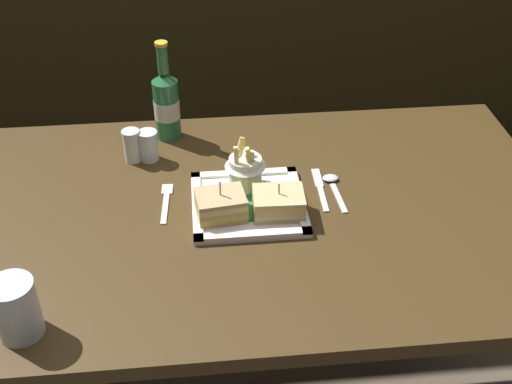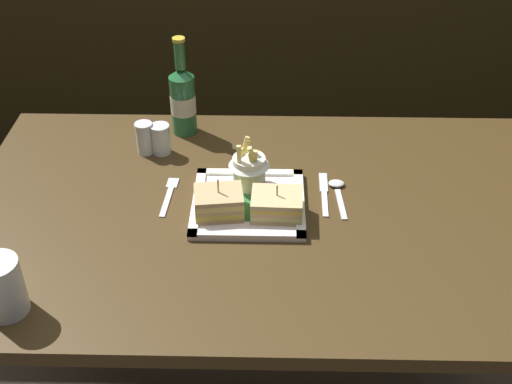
{
  "view_description": "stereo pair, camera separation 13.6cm",
  "coord_description": "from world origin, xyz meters",
  "px_view_note": "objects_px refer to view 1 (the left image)",
  "views": [
    {
      "loc": [
        -0.13,
        -1.1,
        1.58
      ],
      "look_at": [
        -0.02,
        0.0,
        0.77
      ],
      "focal_mm": 46.59,
      "sensor_mm": 36.0,
      "label": 1
    },
    {
      "loc": [
        0.01,
        -1.11,
        1.58
      ],
      "look_at": [
        -0.02,
        0.0,
        0.77
      ],
      "focal_mm": 46.59,
      "sensor_mm": 36.0,
      "label": 2
    }
  ],
  "objects_px": {
    "fork": "(166,201)",
    "fries_cup": "(245,167)",
    "spoon": "(333,183)",
    "sandwich_half_left": "(221,205)",
    "sandwich_half_right": "(279,203)",
    "beer_bottle": "(166,103)",
    "dining_table": "(263,254)",
    "pepper_shaker": "(149,147)",
    "salt_shaker": "(132,147)",
    "water_glass": "(17,312)",
    "knife": "(320,187)",
    "square_plate": "(248,204)"
  },
  "relations": [
    {
      "from": "fork",
      "to": "fries_cup",
      "type": "bearing_deg",
      "value": 8.28
    },
    {
      "from": "spoon",
      "to": "sandwich_half_left",
      "type": "bearing_deg",
      "value": -158.81
    },
    {
      "from": "sandwich_half_right",
      "to": "beer_bottle",
      "type": "bearing_deg",
      "value": 123.33
    },
    {
      "from": "dining_table",
      "to": "pepper_shaker",
      "type": "distance_m",
      "value": 0.36
    },
    {
      "from": "sandwich_half_right",
      "to": "fork",
      "type": "xyz_separation_m",
      "value": [
        -0.23,
        0.07,
        -0.03
      ]
    },
    {
      "from": "sandwich_half_right",
      "to": "salt_shaker",
      "type": "height_order",
      "value": "sandwich_half_right"
    },
    {
      "from": "water_glass",
      "to": "beer_bottle",
      "type": "bearing_deg",
      "value": 68.45
    },
    {
      "from": "beer_bottle",
      "to": "dining_table",
      "type": "bearing_deg",
      "value": -57.68
    },
    {
      "from": "water_glass",
      "to": "spoon",
      "type": "xyz_separation_m",
      "value": [
        0.6,
        0.37,
        -0.04
      ]
    },
    {
      "from": "water_glass",
      "to": "knife",
      "type": "bearing_deg",
      "value": 32.21
    },
    {
      "from": "sandwich_half_right",
      "to": "water_glass",
      "type": "xyz_separation_m",
      "value": [
        -0.47,
        -0.27,
        0.01
      ]
    },
    {
      "from": "fork",
      "to": "spoon",
      "type": "xyz_separation_m",
      "value": [
        0.36,
        0.02,
        0.0
      ]
    },
    {
      "from": "sandwich_half_left",
      "to": "sandwich_half_right",
      "type": "distance_m",
      "value": 0.12
    },
    {
      "from": "dining_table",
      "to": "knife",
      "type": "distance_m",
      "value": 0.19
    },
    {
      "from": "dining_table",
      "to": "sandwich_half_right",
      "type": "height_order",
      "value": "sandwich_half_right"
    },
    {
      "from": "dining_table",
      "to": "salt_shaker",
      "type": "xyz_separation_m",
      "value": [
        -0.28,
        0.22,
        0.16
      ]
    },
    {
      "from": "pepper_shaker",
      "to": "spoon",
      "type": "bearing_deg",
      "value": -20.04
    },
    {
      "from": "fries_cup",
      "to": "spoon",
      "type": "xyz_separation_m",
      "value": [
        0.19,
        -0.0,
        -0.06
      ]
    },
    {
      "from": "fries_cup",
      "to": "beer_bottle",
      "type": "height_order",
      "value": "beer_bottle"
    },
    {
      "from": "dining_table",
      "to": "sandwich_half_left",
      "type": "xyz_separation_m",
      "value": [
        -0.09,
        -0.03,
        0.16
      ]
    },
    {
      "from": "pepper_shaker",
      "to": "beer_bottle",
      "type": "bearing_deg",
      "value": 66.0
    },
    {
      "from": "fork",
      "to": "knife",
      "type": "bearing_deg",
      "value": 2.57
    },
    {
      "from": "water_glass",
      "to": "pepper_shaker",
      "type": "height_order",
      "value": "water_glass"
    },
    {
      "from": "spoon",
      "to": "salt_shaker",
      "type": "xyz_separation_m",
      "value": [
        -0.44,
        0.15,
        0.03
      ]
    },
    {
      "from": "square_plate",
      "to": "fork",
      "type": "bearing_deg",
      "value": 168.12
    },
    {
      "from": "sandwich_half_right",
      "to": "pepper_shaker",
      "type": "xyz_separation_m",
      "value": [
        -0.27,
        0.24,
        -0.0
      ]
    },
    {
      "from": "square_plate",
      "to": "sandwich_half_left",
      "type": "height_order",
      "value": "sandwich_half_left"
    },
    {
      "from": "beer_bottle",
      "to": "spoon",
      "type": "xyz_separation_m",
      "value": [
        0.36,
        -0.25,
        -0.09
      ]
    },
    {
      "from": "fork",
      "to": "salt_shaker",
      "type": "distance_m",
      "value": 0.19
    },
    {
      "from": "square_plate",
      "to": "fork",
      "type": "relative_size",
      "value": 1.67
    },
    {
      "from": "sandwich_half_left",
      "to": "knife",
      "type": "bearing_deg",
      "value": 22.08
    },
    {
      "from": "sandwich_half_right",
      "to": "salt_shaker",
      "type": "bearing_deg",
      "value": 141.53
    },
    {
      "from": "sandwich_half_right",
      "to": "water_glass",
      "type": "bearing_deg",
      "value": -150.0
    },
    {
      "from": "square_plate",
      "to": "pepper_shaker",
      "type": "relative_size",
      "value": 3.2
    },
    {
      "from": "square_plate",
      "to": "pepper_shaker",
      "type": "distance_m",
      "value": 0.3
    },
    {
      "from": "dining_table",
      "to": "beer_bottle",
      "type": "xyz_separation_m",
      "value": [
        -0.2,
        0.31,
        0.22
      ]
    },
    {
      "from": "square_plate",
      "to": "beer_bottle",
      "type": "xyz_separation_m",
      "value": [
        -0.17,
        0.31,
        0.08
      ]
    },
    {
      "from": "fork",
      "to": "spoon",
      "type": "distance_m",
      "value": 0.37
    },
    {
      "from": "salt_shaker",
      "to": "pepper_shaker",
      "type": "xyz_separation_m",
      "value": [
        0.04,
        -0.0,
        -0.0
      ]
    },
    {
      "from": "sandwich_half_right",
      "to": "pepper_shaker",
      "type": "height_order",
      "value": "sandwich_half_right"
    },
    {
      "from": "dining_table",
      "to": "sandwich_half_right",
      "type": "relative_size",
      "value": 11.98
    },
    {
      "from": "square_plate",
      "to": "pepper_shaker",
      "type": "xyz_separation_m",
      "value": [
        -0.21,
        0.21,
        0.03
      ]
    },
    {
      "from": "water_glass",
      "to": "dining_table",
      "type": "bearing_deg",
      "value": 34.17
    },
    {
      "from": "sandwich_half_left",
      "to": "sandwich_half_right",
      "type": "height_order",
      "value": "sandwich_half_left"
    },
    {
      "from": "sandwich_half_right",
      "to": "dining_table",
      "type": "bearing_deg",
      "value": 132.83
    },
    {
      "from": "sandwich_half_left",
      "to": "knife",
      "type": "height_order",
      "value": "sandwich_half_left"
    },
    {
      "from": "beer_bottle",
      "to": "spoon",
      "type": "distance_m",
      "value": 0.44
    },
    {
      "from": "sandwich_half_left",
      "to": "salt_shaker",
      "type": "bearing_deg",
      "value": 127.8
    },
    {
      "from": "sandwich_half_left",
      "to": "spoon",
      "type": "bearing_deg",
      "value": 21.19
    },
    {
      "from": "salt_shaker",
      "to": "pepper_shaker",
      "type": "bearing_deg",
      "value": -0.0
    }
  ]
}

